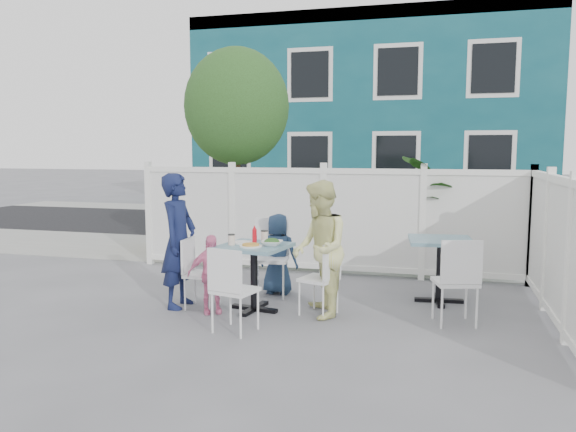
% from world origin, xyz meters
% --- Properties ---
extents(ground, '(80.00, 80.00, 0.00)m').
position_xyz_m(ground, '(0.00, 0.00, 0.00)').
color(ground, slate).
extents(near_sidewalk, '(24.00, 2.60, 0.01)m').
position_xyz_m(near_sidewalk, '(0.00, 3.80, 0.01)').
color(near_sidewalk, gray).
rests_on(near_sidewalk, ground).
extents(street, '(24.00, 5.00, 0.01)m').
position_xyz_m(street, '(0.00, 7.50, 0.00)').
color(street, black).
rests_on(street, ground).
extents(far_sidewalk, '(24.00, 1.60, 0.01)m').
position_xyz_m(far_sidewalk, '(0.00, 10.60, 0.01)').
color(far_sidewalk, gray).
rests_on(far_sidewalk, ground).
extents(building, '(11.00, 6.00, 6.00)m').
position_xyz_m(building, '(-0.50, 14.00, 3.00)').
color(building, '#114A57').
rests_on(building, ground).
extents(fence_back, '(5.86, 0.08, 1.60)m').
position_xyz_m(fence_back, '(0.10, 2.40, 0.78)').
color(fence_back, white).
rests_on(fence_back, ground).
extents(fence_right, '(0.08, 3.66, 1.60)m').
position_xyz_m(fence_right, '(3.00, 0.60, 0.78)').
color(fence_right, white).
rests_on(fence_right, ground).
extents(tree, '(1.80, 1.62, 3.59)m').
position_xyz_m(tree, '(-1.60, 3.30, 2.59)').
color(tree, '#382316').
rests_on(tree, ground).
extents(utility_cabinet, '(0.68, 0.52, 1.19)m').
position_xyz_m(utility_cabinet, '(-2.95, 4.00, 0.59)').
color(utility_cabinet, gold).
rests_on(utility_cabinet, ground).
extents(potted_shrub_a, '(1.07, 1.07, 1.57)m').
position_xyz_m(potted_shrub_a, '(-0.11, 3.10, 0.78)').
color(potted_shrub_a, '#234118').
rests_on(potted_shrub_a, ground).
extents(potted_shrub_b, '(1.62, 1.79, 1.77)m').
position_xyz_m(potted_shrub_b, '(1.89, 3.00, 0.89)').
color(potted_shrub_b, '#234118').
rests_on(potted_shrub_b, ground).
extents(main_table, '(0.85, 0.85, 0.78)m').
position_xyz_m(main_table, '(-0.29, 0.29, 0.60)').
color(main_table, teal).
rests_on(main_table, ground).
extents(spare_table, '(0.82, 0.82, 0.79)m').
position_xyz_m(spare_table, '(1.80, 1.23, 0.61)').
color(spare_table, teal).
rests_on(spare_table, ground).
extents(chair_left, '(0.38, 0.39, 0.83)m').
position_xyz_m(chair_left, '(-0.99, 0.23, 0.48)').
color(chair_left, white).
rests_on(chair_left, ground).
extents(chair_right, '(0.47, 0.48, 0.84)m').
position_xyz_m(chair_right, '(0.54, 0.32, 0.49)').
color(chair_right, white).
rests_on(chair_right, ground).
extents(chair_back, '(0.51, 0.49, 0.99)m').
position_xyz_m(chair_back, '(-0.31, 1.04, 0.58)').
color(chair_back, white).
rests_on(chair_back, ground).
extents(chair_near, '(0.49, 0.48, 0.89)m').
position_xyz_m(chair_near, '(-0.25, -0.55, 0.52)').
color(chair_near, white).
rests_on(chair_near, ground).
extents(chair_spare, '(0.53, 0.51, 0.95)m').
position_xyz_m(chair_spare, '(1.98, 0.30, 0.55)').
color(chair_spare, white).
rests_on(chair_spare, ground).
extents(man, '(0.39, 0.59, 1.60)m').
position_xyz_m(man, '(-1.21, 0.22, 0.80)').
color(man, '#121A40').
rests_on(man, ground).
extents(woman, '(0.80, 0.90, 1.54)m').
position_xyz_m(woman, '(0.49, 0.28, 0.77)').
color(woman, '#D3D43E').
rests_on(woman, ground).
extents(boy, '(0.53, 0.36, 1.05)m').
position_xyz_m(boy, '(-0.24, 1.12, 0.53)').
color(boy, navy).
rests_on(boy, ground).
extents(toddler, '(0.57, 0.47, 0.91)m').
position_xyz_m(toddler, '(-0.74, 0.07, 0.46)').
color(toddler, pink).
rests_on(toddler, ground).
extents(plate_main, '(0.26, 0.26, 0.02)m').
position_xyz_m(plate_main, '(-0.28, 0.16, 0.79)').
color(plate_main, white).
rests_on(plate_main, main_table).
extents(plate_side, '(0.24, 0.24, 0.02)m').
position_xyz_m(plate_side, '(-0.46, 0.38, 0.79)').
color(plate_side, white).
rests_on(plate_side, main_table).
extents(salad_bowl, '(0.24, 0.24, 0.06)m').
position_xyz_m(salad_bowl, '(-0.07, 0.29, 0.81)').
color(salad_bowl, white).
rests_on(salad_bowl, main_table).
extents(coffee_cup_a, '(0.08, 0.08, 0.12)m').
position_xyz_m(coffee_cup_a, '(-0.53, 0.21, 0.84)').
color(coffee_cup_a, beige).
rests_on(coffee_cup_a, main_table).
extents(coffee_cup_b, '(0.08, 0.08, 0.12)m').
position_xyz_m(coffee_cup_b, '(-0.24, 0.54, 0.84)').
color(coffee_cup_b, beige).
rests_on(coffee_cup_b, main_table).
extents(ketchup_bottle, '(0.05, 0.05, 0.17)m').
position_xyz_m(ketchup_bottle, '(-0.30, 0.36, 0.87)').
color(ketchup_bottle, red).
rests_on(ketchup_bottle, main_table).
extents(salt_shaker, '(0.03, 0.03, 0.07)m').
position_xyz_m(salt_shaker, '(-0.38, 0.52, 0.81)').
color(salt_shaker, white).
rests_on(salt_shaker, main_table).
extents(pepper_shaker, '(0.03, 0.03, 0.07)m').
position_xyz_m(pepper_shaker, '(-0.35, 0.54, 0.82)').
color(pepper_shaker, black).
rests_on(pepper_shaker, main_table).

